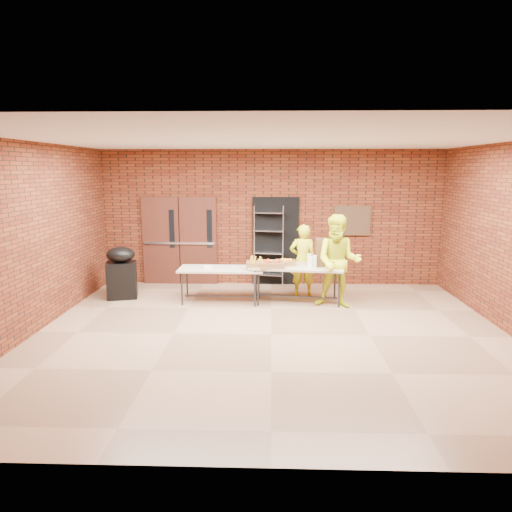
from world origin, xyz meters
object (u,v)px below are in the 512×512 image
(wire_rack, at_px, (269,246))
(table_left, at_px, (221,271))
(volunteer_man, at_px, (338,261))
(table_right, at_px, (296,269))
(volunteer_woman, at_px, (303,260))
(coffee_dispenser, at_px, (326,252))
(covered_grill, at_px, (122,272))

(wire_rack, distance_m, table_left, 1.73)
(wire_rack, xyz_separation_m, volunteer_man, (1.40, -1.69, -0.01))
(table_right, bearing_deg, table_left, -174.18)
(volunteer_woman, bearing_deg, table_right, 74.35)
(volunteer_woman, distance_m, volunteer_man, 1.08)
(wire_rack, height_order, volunteer_woman, wire_rack)
(coffee_dispenser, xyz_separation_m, covered_grill, (-4.35, 0.18, -0.50))
(wire_rack, distance_m, volunteer_man, 2.20)
(wire_rack, bearing_deg, table_left, -114.68)
(table_left, xyz_separation_m, table_right, (1.56, -0.03, 0.06))
(coffee_dispenser, bearing_deg, wire_rack, 131.70)
(table_left, bearing_deg, volunteer_man, -6.79)
(table_left, xyz_separation_m, coffee_dispenser, (2.18, 0.05, 0.40))
(table_right, distance_m, volunteer_man, 0.89)
(wire_rack, bearing_deg, table_right, -57.41)
(wire_rack, relative_size, volunteer_woman, 1.21)
(wire_rack, distance_m, volunteer_woman, 1.14)
(volunteer_woman, xyz_separation_m, volunteer_man, (0.65, -0.85, 0.15))
(wire_rack, height_order, table_right, wire_rack)
(volunteer_woman, bearing_deg, wire_rack, -47.85)
(volunteer_man, bearing_deg, table_left, -173.82)
(table_right, bearing_deg, coffee_dispenser, 14.67)
(covered_grill, relative_size, volunteer_woman, 0.71)
(volunteer_man, bearing_deg, wire_rack, 142.91)
(coffee_dispenser, bearing_deg, volunteer_woman, 131.67)
(table_right, xyz_separation_m, covered_grill, (-3.74, 0.26, -0.16))
(volunteer_man, bearing_deg, covered_grill, -173.23)
(table_right, relative_size, volunteer_man, 1.06)
(volunteer_woman, relative_size, volunteer_man, 0.84)
(wire_rack, xyz_separation_m, table_left, (-0.98, -1.39, -0.29))
(table_right, distance_m, covered_grill, 3.75)
(wire_rack, bearing_deg, coffee_dispenser, -37.92)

